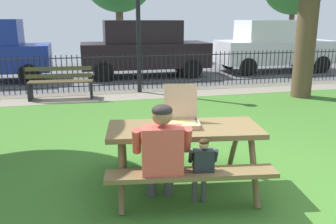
% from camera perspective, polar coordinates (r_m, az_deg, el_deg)
% --- Properties ---
extents(ground, '(28.00, 10.58, 0.02)m').
position_cam_1_polar(ground, '(5.67, 7.45, -6.33)').
color(ground, '#3B6C26').
extents(cobblestone_walkway, '(28.00, 1.40, 0.01)m').
position_cam_1_polar(cobblestone_walkway, '(9.92, -2.10, 2.97)').
color(cobblestone_walkway, gray).
extents(street_asphalt, '(28.00, 6.77, 0.01)m').
position_cam_1_polar(street_asphalt, '(13.88, -5.55, 6.29)').
color(street_asphalt, '#515154').
extents(picnic_table_foreground, '(2.00, 1.73, 0.79)m').
position_cam_1_polar(picnic_table_foreground, '(4.30, 2.57, -4.57)').
color(picnic_table_foreground, brown).
rests_on(picnic_table_foreground, ground).
extents(pizza_box_open, '(0.49, 0.52, 0.46)m').
position_cam_1_polar(pizza_box_open, '(4.33, 2.15, -0.81)').
color(pizza_box_open, tan).
rests_on(pizza_box_open, picnic_table_foreground).
extents(adult_at_table, '(0.63, 0.63, 1.19)m').
position_cam_1_polar(adult_at_table, '(3.78, -1.01, -6.36)').
color(adult_at_table, '#4A4A4A').
rests_on(adult_at_table, ground).
extents(child_at_table, '(0.32, 0.32, 0.82)m').
position_cam_1_polar(child_at_table, '(3.86, 5.47, -8.46)').
color(child_at_table, '#464646').
rests_on(child_at_table, ground).
extents(iron_fence_streetside, '(21.34, 0.03, 1.04)m').
position_cam_1_polar(iron_fence_streetside, '(10.50, -2.91, 6.57)').
color(iron_fence_streetside, black).
rests_on(iron_fence_streetside, ground).
extents(park_bench_center, '(1.63, 0.59, 0.85)m').
position_cam_1_polar(park_bench_center, '(9.52, -16.73, 4.44)').
color(park_bench_center, brown).
rests_on(park_bench_center, ground).
extents(parked_car_left, '(4.43, 1.98, 1.94)m').
position_cam_1_polar(parked_car_left, '(12.82, -3.82, 10.18)').
color(parked_car_left, black).
rests_on(parked_car_left, ground).
extents(parked_car_center, '(4.43, 1.97, 1.94)m').
position_cam_1_polar(parked_car_center, '(14.59, 16.58, 10.16)').
color(parked_car_center, white).
rests_on(parked_car_center, ground).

